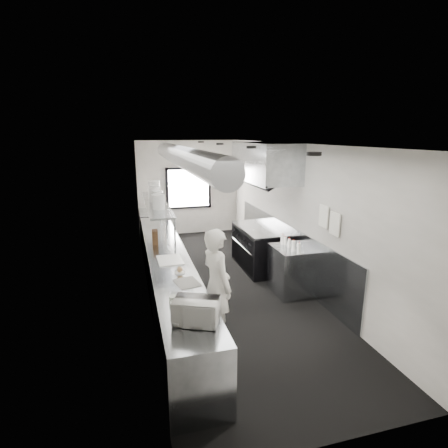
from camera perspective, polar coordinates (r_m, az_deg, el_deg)
floor at (r=7.33m, az=-0.13°, el=-9.64°), size 3.00×8.00×0.01m
ceiling at (r=6.70m, az=-0.14°, el=12.82°), size 3.00×8.00×0.01m
wall_back at (r=10.73m, az=-5.74°, el=5.80°), size 3.00×0.02×2.80m
wall_front at (r=3.41m, az=18.26°, el=-14.02°), size 3.00×0.02×2.80m
wall_left at (r=6.66m, az=-12.69°, el=0.27°), size 0.02×8.00×2.80m
wall_right at (r=7.40m, az=11.15°, el=1.76°), size 0.02×8.00×2.80m
wall_cladding at (r=7.88m, az=9.76°, el=-3.83°), size 0.03×5.50×1.10m
hvac_duct at (r=6.96m, az=-6.69°, el=10.72°), size 0.40×6.40×0.40m
service_window at (r=10.69m, az=-5.71°, el=5.78°), size 1.36×0.05×1.25m
exhaust_hood at (r=7.73m, az=6.47°, el=9.89°), size 0.81×2.20×0.88m
prep_counter at (r=6.51m, az=-8.89°, el=-8.71°), size 0.70×6.00×0.90m
pass_shelf at (r=7.62m, az=-10.81°, el=3.17°), size 0.45×3.00×0.68m
range at (r=8.09m, az=5.70°, el=-3.81°), size 0.88×1.60×0.94m
bottle_station at (r=6.93m, az=10.71°, el=-7.32°), size 0.65×0.80×0.90m
far_work_table at (r=10.01m, az=-11.34°, el=-0.58°), size 0.70×1.20×0.90m
notice_sheet_a at (r=6.32m, az=15.77°, el=1.20°), size 0.02×0.28×0.38m
notice_sheet_b at (r=6.04m, az=17.42°, el=0.01°), size 0.02×0.28×0.38m
line_cook at (r=5.20m, az=-1.17°, el=-9.83°), size 0.56×0.71×1.70m
microwave at (r=4.12m, az=-4.53°, el=-13.78°), size 0.57×0.51×0.28m
deli_tub_a at (r=4.43m, az=-7.70°, el=-13.01°), size 0.17×0.17×0.11m
deli_tub_b at (r=4.62m, az=-8.08°, el=-11.91°), size 0.14×0.14×0.09m
newspaper at (r=5.17m, az=-5.97°, el=-9.39°), size 0.38×0.44×0.01m
small_plate at (r=5.53m, az=-7.12°, el=-7.77°), size 0.21×0.21×0.01m
pastry at (r=5.51m, az=-7.14°, el=-7.27°), size 0.09×0.09×0.09m
cutting_board at (r=6.07m, az=-8.71°, el=-5.76°), size 0.42×0.55×0.02m
knife_block at (r=7.01m, az=-11.06°, el=-2.07°), size 0.12×0.25×0.26m
plate_stack_a at (r=6.90m, az=-10.51°, el=3.54°), size 0.33×0.33×0.29m
plate_stack_b at (r=7.41m, az=-10.66°, el=4.22°), size 0.24×0.24×0.27m
plate_stack_c at (r=7.68m, az=-11.10°, el=4.73°), size 0.25×0.25×0.32m
plate_stack_d at (r=8.14m, az=-11.21°, el=5.52°), size 0.30×0.30×0.39m
squeeze_bottle_a at (r=6.46m, az=11.98°, el=-3.86°), size 0.08×0.08×0.19m
squeeze_bottle_b at (r=6.56m, az=11.12°, el=-3.50°), size 0.08×0.08×0.20m
squeeze_bottle_c at (r=6.77m, az=10.45°, el=-3.06°), size 0.07×0.07×0.16m
squeeze_bottle_d at (r=6.91m, az=9.86°, el=-2.70°), size 0.06×0.06×0.16m
squeeze_bottle_e at (r=6.94m, az=9.39°, el=-2.44°), size 0.08×0.08×0.20m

